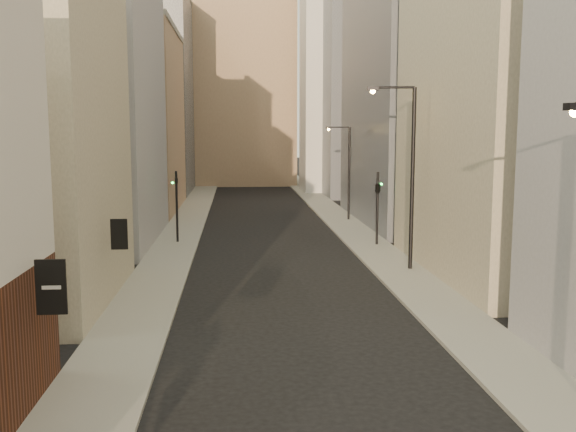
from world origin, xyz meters
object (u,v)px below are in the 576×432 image
object	(u,v)px
clock_tower	(245,61)
streetlamp_far	(347,168)
white_tower	(335,42)
traffic_light_right	(378,191)
streetlamp_mid	(408,167)
traffic_light_left	(176,191)

from	to	relation	value
clock_tower	streetlamp_far	size ratio (longest dim) A/B	5.58
clock_tower	white_tower	xyz separation A→B (m)	(11.00, -14.00, 0.97)
traffic_light_right	streetlamp_mid	bearing A→B (deg)	81.43
white_tower	traffic_light_right	world-z (taller)	white_tower
streetlamp_mid	traffic_light_right	world-z (taller)	streetlamp_mid
streetlamp_mid	streetlamp_far	distance (m)	19.82
streetlamp_mid	streetlamp_far	world-z (taller)	streetlamp_mid
traffic_light_left	streetlamp_mid	bearing A→B (deg)	119.66
streetlamp_mid	white_tower	bearing A→B (deg)	93.05
streetlamp_far	streetlamp_mid	bearing A→B (deg)	-85.18
streetlamp_far	traffic_light_right	bearing A→B (deg)	-85.02
white_tower	streetlamp_mid	bearing A→B (deg)	-93.75
clock_tower	streetlamp_far	world-z (taller)	clock_tower
clock_tower	streetlamp_mid	size ratio (longest dim) A/B	4.45
traffic_light_left	traffic_light_right	distance (m)	13.59
white_tower	traffic_light_left	xyz separation A→B (m)	(-16.43, -37.24, -14.99)
streetlamp_far	traffic_light_left	bearing A→B (deg)	-138.03
streetlamp_far	white_tower	bearing A→B (deg)	88.72
traffic_light_left	white_tower	bearing A→B (deg)	-138.22
traffic_light_left	streetlamp_far	bearing A→B (deg)	-167.47
white_tower	streetlamp_far	size ratio (longest dim) A/B	5.16
clock_tower	traffic_light_right	bearing A→B (deg)	-81.48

